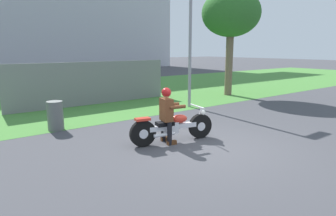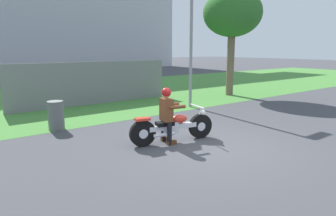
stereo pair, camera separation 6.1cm
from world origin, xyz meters
name	(u,v)px [view 1 (the left image)]	position (x,y,z in m)	size (l,w,h in m)	color
ground	(213,148)	(0.00, 0.00, 0.00)	(120.00, 120.00, 0.00)	#424247
grass_verge	(71,97)	(0.00, 9.69, 0.00)	(60.00, 12.00, 0.01)	#478438
motorcycle_lead	(173,127)	(-0.48, 0.94, 0.40)	(2.25, 0.77, 0.88)	black
rider_lead	(167,111)	(-0.64, 0.97, 0.82)	(0.61, 0.54, 1.40)	black
tree_roadside	(231,14)	(6.64, 5.38, 3.98)	(2.86, 2.86, 5.18)	brown
streetlight_pole	(193,24)	(3.07, 4.19, 3.28)	(0.96, 0.20, 5.17)	gray
trash_can	(55,116)	(-2.48, 3.91, 0.42)	(0.45, 0.45, 0.85)	#595E5B
fence_segment	(93,83)	(0.09, 7.08, 0.90)	(7.00, 0.06, 1.80)	slate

